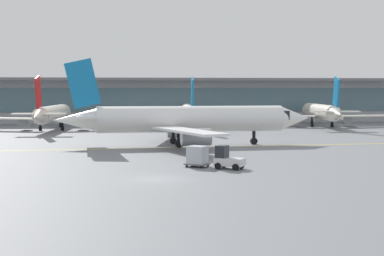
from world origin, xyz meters
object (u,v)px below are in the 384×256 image
object	(u,v)px
gate_airplane_3	(189,113)
baggage_tug	(227,159)
gate_airplane_4	(321,112)
taxiing_regional_jet	(188,120)
cargo_dolly_lead	(197,156)
gate_airplane_2	(53,114)

from	to	relation	value
gate_airplane_3	baggage_tug	xyz separation A→B (m)	(-2.16, -54.35, -1.89)
gate_airplane_4	taxiing_regional_jet	bearing A→B (deg)	145.27
taxiing_regional_jet	baggage_tug	size ratio (longest dim) A/B	11.26
gate_airplane_3	baggage_tug	distance (m)	54.42
gate_airplane_4	baggage_tug	xyz separation A→B (m)	(-27.86, -55.81, -1.93)
taxiing_regional_jet	baggage_tug	bearing A→B (deg)	-90.73
gate_airplane_4	cargo_dolly_lead	world-z (taller)	gate_airplane_4
gate_airplane_2	taxiing_regional_jet	distance (m)	36.86
gate_airplane_3	cargo_dolly_lead	size ratio (longest dim) A/B	10.63
taxiing_regional_jet	gate_airplane_3	bearing A→B (deg)	79.37
gate_airplane_2	baggage_tug	distance (m)	56.48
gate_airplane_4	baggage_tug	world-z (taller)	gate_airplane_4
gate_airplane_3	taxiing_regional_jet	distance (m)	33.06
gate_airplane_2	baggage_tug	xyz separation A→B (m)	(22.23, -51.88, -1.93)
gate_airplane_2	gate_airplane_4	size ratio (longest dim) A/B	1.00
gate_airplane_2	gate_airplane_3	xyz separation A→B (m)	(24.39, 2.46, -0.04)
gate_airplane_4	gate_airplane_2	bearing A→B (deg)	100.19
gate_airplane_3	gate_airplane_4	bearing A→B (deg)	-83.79
gate_airplane_2	cargo_dolly_lead	size ratio (longest dim) A/B	10.80
gate_airplane_4	cargo_dolly_lead	distance (m)	62.19
gate_airplane_4	taxiing_regional_jet	xyz separation A→B (m)	(-29.26, -34.33, 0.47)
taxiing_regional_jet	baggage_tug	world-z (taller)	taxiing_regional_jet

